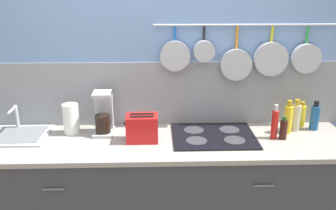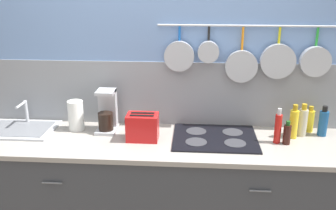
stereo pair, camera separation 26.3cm
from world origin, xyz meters
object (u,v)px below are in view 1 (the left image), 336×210
at_px(bottle_sesame_oil, 288,119).
at_px(coffee_maker, 103,116).
at_px(bottle_dish_soap, 315,117).
at_px(bottle_cooking_wine, 283,129).
at_px(bottle_hot_sauce, 275,124).
at_px(toaster, 142,128).
at_px(bottle_olive_oil, 302,115).
at_px(paper_towel_roll, 71,119).
at_px(bottle_vinegar, 296,117).

bearing_deg(bottle_sesame_oil, coffee_maker, 178.12).
bearing_deg(bottle_dish_soap, bottle_cooking_wine, -149.55).
height_order(bottle_cooking_wine, bottle_dish_soap, bottle_dish_soap).
distance_m(coffee_maker, bottle_hot_sauce, 1.28).
bearing_deg(toaster, bottle_cooking_wine, -0.14).
bearing_deg(bottle_cooking_wine, toaster, 179.86).
relative_size(coffee_maker, bottle_dish_soap, 1.40).
xyz_separation_m(toaster, bottle_olive_oil, (1.26, 0.24, -0.01)).
xyz_separation_m(bottle_olive_oil, bottle_dish_soap, (0.08, -0.07, 0.01)).
bearing_deg(bottle_hot_sauce, paper_towel_roll, 174.75).
relative_size(bottle_hot_sauce, bottle_sesame_oil, 1.01).
relative_size(paper_towel_roll, coffee_maker, 0.72).
distance_m(toaster, bottle_sesame_oil, 1.11).
distance_m(coffee_maker, toaster, 0.34).
bearing_deg(paper_towel_roll, bottle_vinegar, 0.36).
distance_m(bottle_cooking_wine, bottle_olive_oil, 0.33).
xyz_separation_m(coffee_maker, bottle_sesame_oil, (1.40, -0.05, -0.02)).
bearing_deg(paper_towel_roll, bottle_olive_oil, 2.93).
bearing_deg(bottle_vinegar, bottle_dish_soap, 4.25).
bearing_deg(toaster, bottle_vinegar, 7.88).
relative_size(coffee_maker, bottle_hot_sauce, 1.25).
bearing_deg(toaster, bottle_sesame_oil, 6.00).
height_order(paper_towel_roll, coffee_maker, coffee_maker).
height_order(paper_towel_roll, bottle_hot_sauce, bottle_hot_sauce).
distance_m(coffee_maker, bottle_dish_soap, 1.63).
bearing_deg(bottle_vinegar, bottle_cooking_wine, -131.79).
relative_size(coffee_maker, bottle_sesame_oil, 1.26).
xyz_separation_m(paper_towel_roll, bottle_hot_sauce, (1.51, -0.14, -0.00)).
relative_size(bottle_vinegar, bottle_dish_soap, 1.07).
relative_size(bottle_sesame_oil, bottle_vinegar, 1.04).
distance_m(paper_towel_roll, bottle_olive_oil, 1.80).
bearing_deg(bottle_dish_soap, bottle_olive_oil, 137.73).
relative_size(paper_towel_roll, bottle_olive_oil, 1.14).
height_order(paper_towel_roll, bottle_vinegar, bottle_vinegar).
relative_size(toaster, bottle_cooking_wine, 1.41).
height_order(paper_towel_roll, bottle_cooking_wine, paper_towel_roll).
distance_m(bottle_cooking_wine, bottle_vinegar, 0.23).
height_order(toaster, bottle_dish_soap, bottle_dish_soap).
xyz_separation_m(toaster, bottle_hot_sauce, (0.97, 0.01, 0.02)).
bearing_deg(bottle_hot_sauce, bottle_cooking_wine, -14.40).
xyz_separation_m(bottle_hot_sauce, bottle_cooking_wine, (0.06, -0.02, -0.04)).
bearing_deg(bottle_hot_sauce, bottle_sesame_oil, 37.30).
distance_m(paper_towel_roll, toaster, 0.56).
relative_size(toaster, bottle_vinegar, 0.98).
bearing_deg(bottle_hot_sauce, bottle_olive_oil, 38.67).
distance_m(toaster, bottle_cooking_wine, 1.03).
xyz_separation_m(coffee_maker, bottle_vinegar, (1.48, 0.00, -0.03)).
distance_m(bottle_vinegar, bottle_dish_soap, 0.15).
relative_size(paper_towel_roll, bottle_hot_sauce, 0.90).
bearing_deg(bottle_cooking_wine, paper_towel_roll, 174.37).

